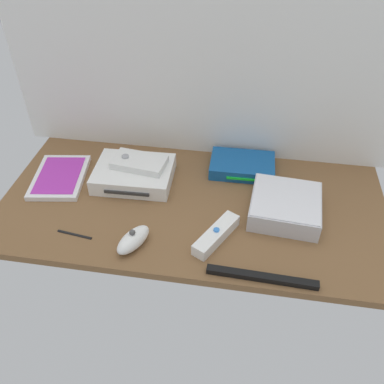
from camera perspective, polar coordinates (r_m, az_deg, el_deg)
ground_plane at (r=107.60cm, az=0.00°, el=-2.02°), size 100.00×48.00×2.00cm
back_wall at (r=110.99cm, az=2.12°, el=19.51°), size 110.00×1.20×64.00cm
game_console at (r=114.10cm, az=-8.07°, el=2.50°), size 21.50×17.01×4.40cm
mini_computer at (r=104.95cm, az=12.82°, el=-1.91°), size 18.24×18.24×5.30cm
game_case at (r=120.09cm, az=-17.90°, el=2.02°), size 16.22×20.78×1.56cm
network_router at (r=117.75cm, az=7.00°, el=3.67°), size 18.16×12.57×3.40cm
remote_wand at (r=97.01cm, az=3.38°, el=-5.97°), size 10.17×14.74×3.40cm
remote_nunchuk at (r=96.05cm, az=-8.17°, el=-6.57°), size 8.35×10.92×5.10cm
remote_classic_pad at (r=112.78cm, az=-7.35°, el=4.11°), size 15.32×9.80×2.40cm
sensor_bar at (r=91.09cm, az=9.69°, el=-11.59°), size 24.05×2.61×1.40cm
stylus_pen at (r=102.64cm, az=-16.02°, el=-5.60°), size 9.01×1.93×0.70cm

